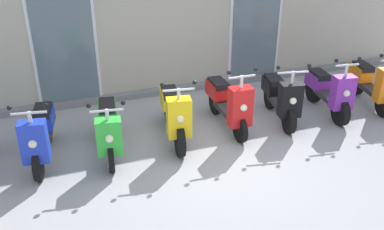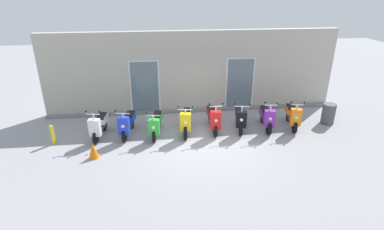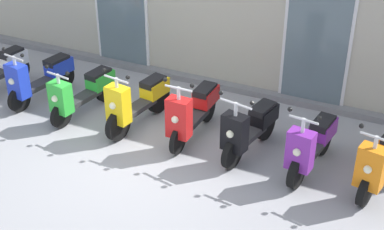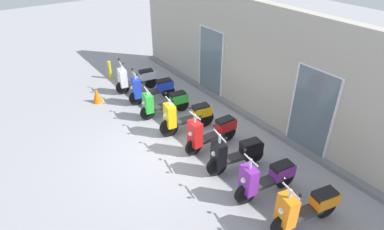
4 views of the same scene
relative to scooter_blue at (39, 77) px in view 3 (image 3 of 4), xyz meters
name	(u,v)px [view 3 (image 3 of 4)]	position (x,y,z in m)	size (l,w,h in m)	color
ground_plane	(141,156)	(2.67, -0.88, -0.48)	(40.00, 40.00, 0.00)	#939399
storefront_facade	(216,2)	(2.67, 2.16, 1.19)	(12.35, 0.50, 3.44)	#B2AD9E
scooter_blue	(39,77)	(0.00, 0.00, 0.00)	(0.63, 1.60, 1.20)	black
scooter_green	(82,91)	(1.04, -0.11, -0.02)	(0.61, 1.61, 1.13)	black
scooter_yellow	(137,102)	(2.16, -0.05, 0.01)	(0.62, 1.68, 1.26)	black
scooter_red	(192,111)	(3.19, 0.01, 0.03)	(0.54, 1.63, 1.31)	black
scooter_black	(249,128)	(4.22, -0.04, 0.00)	(0.67, 1.54, 1.26)	black
scooter_purple	(311,145)	(5.24, -0.08, -0.01)	(0.56, 1.57, 1.28)	black
scooter_orange	(381,160)	(6.28, -0.08, 0.00)	(0.65, 1.55, 1.25)	black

